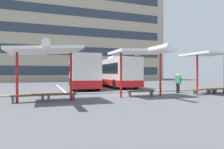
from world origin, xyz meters
TOP-DOWN VIEW (x-y plane):
  - ground_plane at (0.00, 0.00)m, footprint 160.00×160.00m
  - terminal_building at (0.02, 33.31)m, footprint 41.04×15.59m
  - coach_bus_0 at (-1.99, 8.45)m, footprint 3.82×12.54m
  - coach_bus_1 at (2.00, 8.98)m, footprint 2.83×11.86m
  - lane_stripe_0 at (-4.40, 8.11)m, footprint 0.16×14.00m
  - lane_stripe_1 at (0.00, 8.11)m, footprint 0.16×14.00m
  - lane_stripe_2 at (4.40, 8.11)m, footprint 0.16×14.00m
  - waiting_shelter_0 at (-6.12, -2.69)m, footprint 3.90×4.92m
  - bench_0 at (-7.02, -2.32)m, footprint 1.87×0.62m
  - bench_1 at (-5.22, -2.26)m, footprint 1.75×0.52m
  - waiting_shelter_1 at (0.21, -2.28)m, footprint 4.05×4.55m
  - bench_2 at (0.21, -1.90)m, footprint 1.93×0.67m
  - waiting_shelter_2 at (6.08, -2.66)m, footprint 3.75×4.90m
  - bench_3 at (5.18, -2.40)m, footprint 1.69×0.54m
  - bench_4 at (6.98, -2.35)m, footprint 1.57×0.55m
  - platform_kerb at (0.00, 0.88)m, footprint 44.00×0.24m
  - waiting_passenger_0 at (4.29, -0.68)m, footprint 0.38×0.51m

SIDE VIEW (x-z plane):
  - ground_plane at x=0.00m, z-range 0.00..0.00m
  - lane_stripe_0 at x=-4.40m, z-range 0.00..0.01m
  - lane_stripe_1 at x=0.00m, z-range 0.00..0.01m
  - lane_stripe_2 at x=4.40m, z-range 0.00..0.01m
  - platform_kerb at x=0.00m, z-range 0.00..0.12m
  - bench_4 at x=6.98m, z-range 0.11..0.56m
  - bench_3 at x=5.18m, z-range 0.11..0.56m
  - bench_1 at x=-5.22m, z-range 0.11..0.56m
  - bench_0 at x=-7.02m, z-range 0.11..0.56m
  - bench_2 at x=0.21m, z-range 0.12..0.57m
  - waiting_passenger_0 at x=4.29m, z-range 0.12..1.71m
  - coach_bus_1 at x=2.00m, z-range -0.12..3.50m
  - coach_bus_0 at x=-1.99m, z-range -0.12..3.63m
  - waiting_shelter_0 at x=-6.12m, z-range 1.30..4.42m
  - waiting_shelter_1 at x=0.21m, z-range 1.40..4.67m
  - waiting_shelter_2 at x=6.08m, z-range 1.42..4.74m
  - terminal_building at x=0.02m, z-range -1.37..21.14m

